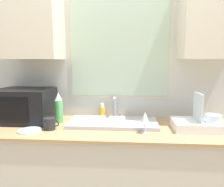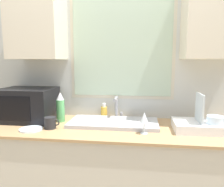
{
  "view_description": "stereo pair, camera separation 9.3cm",
  "coord_description": "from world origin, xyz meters",
  "px_view_note": "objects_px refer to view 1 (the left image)",
  "views": [
    {
      "loc": [
        0.09,
        -1.4,
        1.43
      ],
      "look_at": [
        -0.04,
        0.29,
        1.18
      ],
      "focal_mm": 35.0,
      "sensor_mm": 36.0,
      "label": 1
    },
    {
      "loc": [
        0.18,
        -1.39,
        1.43
      ],
      "look_at": [
        -0.04,
        0.29,
        1.18
      ],
      "focal_mm": 35.0,
      "sensor_mm": 36.0,
      "label": 2
    }
  ],
  "objects_px": {
    "faucet": "(115,106)",
    "microwave": "(25,105)",
    "soap_bottle": "(102,112)",
    "mug_near_sink": "(50,124)",
    "dish_rack": "(199,123)",
    "wine_glass": "(145,118)",
    "spray_bottle": "(59,108)"
  },
  "relations": [
    {
      "from": "microwave",
      "to": "dish_rack",
      "type": "distance_m",
      "value": 1.48
    },
    {
      "from": "dish_rack",
      "to": "mug_near_sink",
      "type": "bearing_deg",
      "value": -175.28
    },
    {
      "from": "dish_rack",
      "to": "spray_bottle",
      "type": "distance_m",
      "value": 1.17
    },
    {
      "from": "faucet",
      "to": "soap_bottle",
      "type": "xyz_separation_m",
      "value": [
        -0.12,
        0.02,
        -0.06
      ]
    },
    {
      "from": "faucet",
      "to": "spray_bottle",
      "type": "bearing_deg",
      "value": -161.28
    },
    {
      "from": "mug_near_sink",
      "to": "wine_glass",
      "type": "height_order",
      "value": "wine_glass"
    },
    {
      "from": "faucet",
      "to": "dish_rack",
      "type": "relative_size",
      "value": 0.55
    },
    {
      "from": "dish_rack",
      "to": "wine_glass",
      "type": "relative_size",
      "value": 2.33
    },
    {
      "from": "faucet",
      "to": "dish_rack",
      "type": "bearing_deg",
      "value": -22.07
    },
    {
      "from": "soap_bottle",
      "to": "mug_near_sink",
      "type": "distance_m",
      "value": 0.53
    },
    {
      "from": "mug_near_sink",
      "to": "wine_glass",
      "type": "xyz_separation_m",
      "value": [
        0.74,
        -0.03,
        0.07
      ]
    },
    {
      "from": "soap_bottle",
      "to": "wine_glass",
      "type": "bearing_deg",
      "value": -48.4
    },
    {
      "from": "soap_bottle",
      "to": "spray_bottle",
      "type": "bearing_deg",
      "value": -153.38
    },
    {
      "from": "faucet",
      "to": "microwave",
      "type": "bearing_deg",
      "value": -169.2
    },
    {
      "from": "dish_rack",
      "to": "microwave",
      "type": "bearing_deg",
      "value": 175.16
    },
    {
      "from": "faucet",
      "to": "microwave",
      "type": "height_order",
      "value": "microwave"
    },
    {
      "from": "faucet",
      "to": "wine_glass",
      "type": "xyz_separation_m",
      "value": [
        0.25,
        -0.4,
        -0.0
      ]
    },
    {
      "from": "faucet",
      "to": "spray_bottle",
      "type": "distance_m",
      "value": 0.51
    },
    {
      "from": "faucet",
      "to": "microwave",
      "type": "distance_m",
      "value": 0.8
    },
    {
      "from": "microwave",
      "to": "soap_bottle",
      "type": "distance_m",
      "value": 0.69
    },
    {
      "from": "faucet",
      "to": "wine_glass",
      "type": "bearing_deg",
      "value": -58.19
    },
    {
      "from": "soap_bottle",
      "to": "mug_near_sink",
      "type": "height_order",
      "value": "soap_bottle"
    },
    {
      "from": "microwave",
      "to": "dish_rack",
      "type": "relative_size",
      "value": 1.24
    },
    {
      "from": "microwave",
      "to": "dish_rack",
      "type": "xyz_separation_m",
      "value": [
        1.47,
        -0.12,
        -0.1
      ]
    },
    {
      "from": "dish_rack",
      "to": "mug_near_sink",
      "type": "relative_size",
      "value": 3.06
    },
    {
      "from": "mug_near_sink",
      "to": "soap_bottle",
      "type": "bearing_deg",
      "value": 46.57
    },
    {
      "from": "microwave",
      "to": "mug_near_sink",
      "type": "bearing_deg",
      "value": -36.27
    },
    {
      "from": "soap_bottle",
      "to": "microwave",
      "type": "bearing_deg",
      "value": -165.92
    },
    {
      "from": "spray_bottle",
      "to": "mug_near_sink",
      "type": "bearing_deg",
      "value": -92.37
    },
    {
      "from": "spray_bottle",
      "to": "soap_bottle",
      "type": "height_order",
      "value": "spray_bottle"
    },
    {
      "from": "microwave",
      "to": "mug_near_sink",
      "type": "relative_size",
      "value": 3.81
    },
    {
      "from": "faucet",
      "to": "soap_bottle",
      "type": "distance_m",
      "value": 0.14
    }
  ]
}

